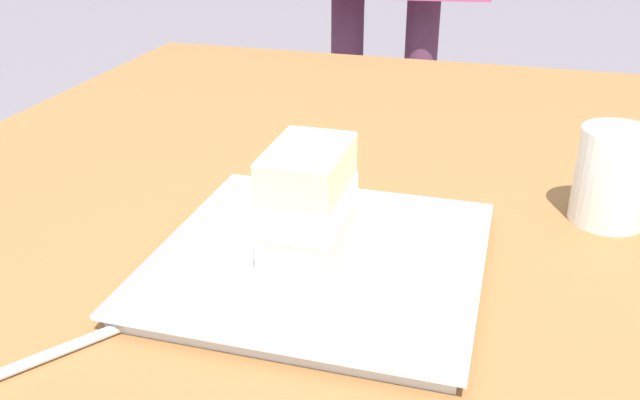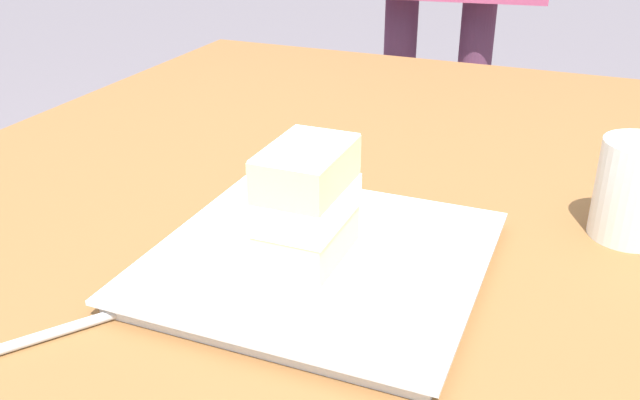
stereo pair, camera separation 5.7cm
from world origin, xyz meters
name	(u,v)px [view 2 (the right image)]	position (x,y,z in m)	size (l,w,h in m)	color
patio_table	(317,338)	(0.00, 0.00, 0.66)	(1.44, 1.02, 0.75)	brown
dessert_plate	(320,260)	(-0.02, -0.01, 0.76)	(0.27, 0.27, 0.02)	white
cake_slice	(307,203)	(-0.03, -0.01, 0.82)	(0.09, 0.07, 0.10)	beige
dessert_fork	(91,321)	(-0.17, 0.11, 0.76)	(0.15, 0.11, 0.01)	silver
coffee_cup	(636,189)	(0.14, -0.25, 0.80)	(0.07, 0.07, 0.09)	silver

